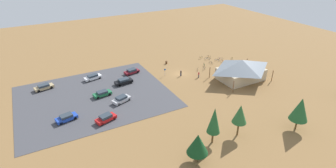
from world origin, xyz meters
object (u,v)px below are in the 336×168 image
at_px(car_maroon_inner_stall, 132,71).
at_px(bicycle_purple_trailside, 220,59).
at_px(bicycle_orange_edge_north, 209,57).
at_px(car_red_mid_lot, 106,118).
at_px(bike_pavilion, 241,69).
at_px(car_blue_back_corner, 66,118).
at_px(bicycle_green_edge_south, 204,65).
at_px(bicycle_silver_lone_west, 204,69).
at_px(bicycle_teal_back_row, 198,69).
at_px(pine_east, 300,109).
at_px(car_white_aisle_side, 93,77).
at_px(pine_west, 240,114).
at_px(bicycle_white_near_sign, 207,59).
at_px(bicycle_yellow_near_porch, 201,58).
at_px(bicycle_yellow_yard_right, 232,59).
at_px(lot_sign, 165,71).
at_px(car_silver_near_entry, 121,99).
at_px(bicycle_blue_yard_left, 217,60).
at_px(car_green_end_stall, 102,93).
at_px(car_tan_second_row, 44,87).
at_px(visitor_at_bikes, 181,73).
at_px(car_black_by_curb, 124,81).
at_px(pine_far_west, 214,120).
at_px(bicycle_black_mid_cluster, 211,63).
at_px(pine_center, 198,144).
at_px(trash_bin, 166,62).
at_px(visitor_crossing_yard, 199,74).
at_px(bicycle_red_by_bin, 224,62).

bearing_deg(car_maroon_inner_stall, bicycle_purple_trailside, 173.22).
relative_size(bicycle_purple_trailside, car_maroon_inner_stall, 0.32).
distance_m(bicycle_orange_edge_north, car_red_mid_lot, 44.22).
bearing_deg(bike_pavilion, car_red_mid_lot, 3.09).
xyz_separation_m(car_maroon_inner_stall, car_blue_back_corner, (20.42, 15.38, -0.01)).
distance_m(bicycle_green_edge_south, bicycle_silver_lone_west, 3.12).
distance_m(bicycle_teal_back_row, car_red_mid_lot, 33.55).
height_order(pine_east, car_white_aisle_side, pine_east).
xyz_separation_m(car_white_aisle_side, car_maroon_inner_stall, (-10.70, 1.41, -0.01)).
distance_m(pine_west, car_red_mid_lot, 26.68).
bearing_deg(bicycle_white_near_sign, bicycle_yellow_near_porch, -54.15).
bearing_deg(pine_west, bicycle_yellow_yard_right, -128.92).
relative_size(lot_sign, bicycle_white_near_sign, 1.39).
xyz_separation_m(bicycle_orange_edge_north, car_silver_near_entry, (34.53, 13.12, 0.38)).
xyz_separation_m(bicycle_blue_yard_left, car_green_end_stall, (38.23, 4.74, 0.36)).
height_order(bicycle_yellow_yard_right, car_maroon_inner_stall, car_maroon_inner_stall).
xyz_separation_m(bicycle_orange_edge_north, car_tan_second_row, (49.65, -2.10, 0.35)).
height_order(car_tan_second_row, visitor_at_bikes, visitor_at_bikes).
xyz_separation_m(car_white_aisle_side, car_green_end_stall, (0.32, 10.20, -0.03)).
height_order(bicycle_yellow_near_porch, visitor_at_bikes, visitor_at_bikes).
bearing_deg(car_red_mid_lot, car_blue_back_corner, -30.05).
height_order(bike_pavilion, bicycle_yellow_yard_right, bike_pavilion).
distance_m(car_maroon_inner_stall, visitor_at_bikes, 13.99).
height_order(car_black_by_curb, car_maroon_inner_stall, car_black_by_curb).
bearing_deg(car_maroon_inner_stall, visitor_at_bikes, 145.30).
height_order(lot_sign, visitor_at_bikes, lot_sign).
bearing_deg(pine_far_west, pine_west, 174.61).
bearing_deg(car_green_end_stall, pine_far_west, 115.84).
bearing_deg(pine_far_west, visitor_at_bikes, -109.45).
bearing_deg(lot_sign, bicycle_black_mid_cluster, -176.52).
bearing_deg(bicycle_yellow_yard_right, pine_center, 42.72).
height_order(bicycle_white_near_sign, bicycle_silver_lone_west, bicycle_silver_lone_west).
bearing_deg(car_tan_second_row, bicycle_teal_back_row, 168.07).
bearing_deg(bicycle_teal_back_row, car_green_end_stall, 3.42).
xyz_separation_m(trash_bin, car_black_by_curb, (16.31, 6.75, 0.31)).
distance_m(pine_west, bicycle_green_edge_south, 33.90).
relative_size(pine_far_west, car_red_mid_lot, 1.60).
bearing_deg(car_red_mid_lot, pine_west, 141.62).
xyz_separation_m(pine_far_west, car_silver_near_entry, (9.74, -21.69, -4.09)).
height_order(pine_west, car_red_mid_lot, pine_west).
xyz_separation_m(car_silver_near_entry, car_green_end_stall, (3.12, -4.86, -0.04)).
distance_m(bicycle_yellow_yard_right, bicycle_green_edge_south, 10.59).
bearing_deg(visitor_at_bikes, bike_pavilion, 144.27).
bearing_deg(bicycle_blue_yard_left, car_maroon_inner_stall, -8.47).
bearing_deg(bicycle_white_near_sign, pine_center, 51.98).
bearing_deg(bicycle_yellow_yard_right, bicycle_black_mid_cluster, -4.90).
height_order(pine_far_west, visitor_crossing_yard, pine_far_west).
xyz_separation_m(pine_center, bicycle_red_by_bin, (-31.67, -32.06, -3.34)).
bearing_deg(pine_far_west, bicycle_green_edge_south, -123.00).
bearing_deg(bicycle_white_near_sign, car_white_aisle_side, -4.79).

